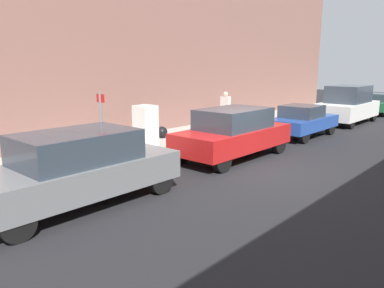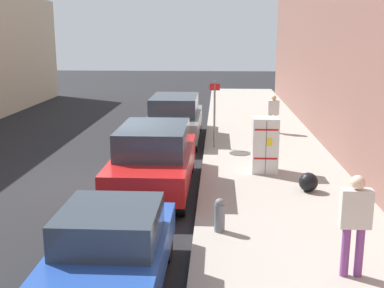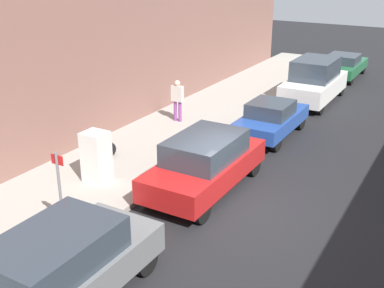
# 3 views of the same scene
# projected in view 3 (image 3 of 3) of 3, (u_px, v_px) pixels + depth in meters

# --- Properties ---
(ground_plane) EXTENTS (80.00, 80.00, 0.00)m
(ground_plane) POSITION_uv_depth(u_px,v_px,m) (229.00, 206.00, 13.92)
(ground_plane) COLOR black
(sidewalk_slab) EXTENTS (4.28, 44.00, 0.16)m
(sidewalk_slab) POSITION_uv_depth(u_px,v_px,m) (109.00, 171.00, 15.98)
(sidewalk_slab) COLOR #9E998E
(sidewalk_slab) RESTS_ON ground
(building_facade_near) EXTENTS (1.51, 39.60, 9.19)m
(building_facade_near) POSITION_uv_depth(u_px,v_px,m) (30.00, 26.00, 15.67)
(building_facade_near) COLOR #7F564C
(building_facade_near) RESTS_ON ground
(discarded_refrigerator) EXTENTS (0.74, 0.69, 1.61)m
(discarded_refrigerator) POSITION_uv_depth(u_px,v_px,m) (96.00, 157.00, 14.82)
(discarded_refrigerator) COLOR silver
(discarded_refrigerator) RESTS_ON sidewalk_slab
(manhole_cover) EXTENTS (0.70, 0.70, 0.02)m
(manhole_cover) POSITION_uv_depth(u_px,v_px,m) (65.00, 214.00, 13.13)
(manhole_cover) COLOR #47443F
(manhole_cover) RESTS_ON sidewalk_slab
(street_sign_post) EXTENTS (0.36, 0.07, 2.35)m
(street_sign_post) POSITION_uv_depth(u_px,v_px,m) (60.00, 192.00, 11.53)
(street_sign_post) COLOR slate
(street_sign_post) RESTS_ON sidewalk_slab
(fire_hydrant) EXTENTS (0.22, 0.22, 0.71)m
(fire_hydrant) POSITION_uv_depth(u_px,v_px,m) (203.00, 134.00, 17.93)
(fire_hydrant) COLOR slate
(fire_hydrant) RESTS_ON sidewalk_slab
(trash_bag) EXTENTS (0.49, 0.49, 0.49)m
(trash_bag) POSITION_uv_depth(u_px,v_px,m) (109.00, 149.00, 16.89)
(trash_bag) COLOR black
(trash_bag) RESTS_ON sidewalk_slab
(pedestrian_walking_far) EXTENTS (0.51, 0.24, 1.77)m
(pedestrian_walking_far) POSITION_uv_depth(u_px,v_px,m) (177.00, 97.00, 20.11)
(pedestrian_walking_far) COLOR #7A3D7F
(pedestrian_walking_far) RESTS_ON sidewalk_slab
(parked_suv_gray) EXTENTS (1.98, 4.85, 1.75)m
(parked_suv_gray) POSITION_uv_depth(u_px,v_px,m) (57.00, 271.00, 9.60)
(parked_suv_gray) COLOR slate
(parked_suv_gray) RESTS_ON ground
(parked_suv_red) EXTENTS (1.97, 4.71, 1.77)m
(parked_suv_red) POSITION_uv_depth(u_px,v_px,m) (205.00, 163.00, 14.53)
(parked_suv_red) COLOR red
(parked_suv_red) RESTS_ON ground
(parked_hatchback_blue) EXTENTS (1.75, 4.01, 1.47)m
(parked_hatchback_blue) POSITION_uv_depth(u_px,v_px,m) (271.00, 118.00, 18.93)
(parked_hatchback_blue) COLOR #23479E
(parked_hatchback_blue) RESTS_ON ground
(parked_van_white) EXTENTS (2.02, 4.80, 2.13)m
(parked_van_white) POSITION_uv_depth(u_px,v_px,m) (314.00, 81.00, 23.29)
(parked_van_white) COLOR silver
(parked_van_white) RESTS_ON ground
(parked_sedan_green) EXTENTS (1.87, 4.32, 1.38)m
(parked_sedan_green) POSITION_uv_depth(u_px,v_px,m) (344.00, 65.00, 28.05)
(parked_sedan_green) COLOR #1E6038
(parked_sedan_green) RESTS_ON ground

